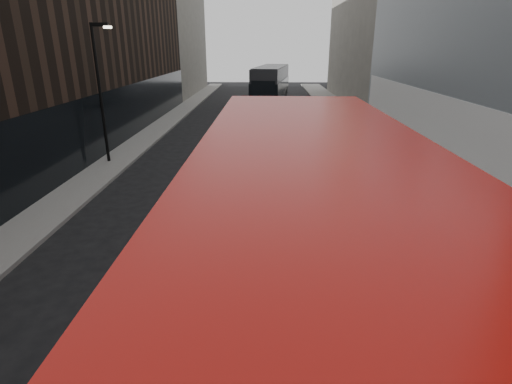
# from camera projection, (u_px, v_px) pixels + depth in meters

# --- Properties ---
(sidewalk_right) EXTENTS (3.00, 80.00, 0.15)m
(sidewalk_right) POSITION_uv_depth(u_px,v_px,m) (368.00, 136.00, 28.09)
(sidewalk_right) COLOR slate
(sidewalk_right) RESTS_ON ground
(sidewalk_left) EXTENTS (2.00, 80.00, 0.15)m
(sidewalk_left) POSITION_uv_depth(u_px,v_px,m) (150.00, 135.00, 28.44)
(sidewalk_left) COLOR slate
(sidewalk_left) RESTS_ON ground
(building_victorian) EXTENTS (6.50, 24.00, 21.00)m
(building_victorian) POSITION_uv_depth(u_px,v_px,m) (371.00, 10.00, 42.51)
(building_victorian) COLOR #66615A
(building_victorian) RESTS_ON ground
(building_left_mid) EXTENTS (5.00, 24.00, 14.00)m
(building_left_mid) POSITION_uv_depth(u_px,v_px,m) (114.00, 33.00, 30.82)
(building_left_mid) COLOR black
(building_left_mid) RESTS_ON ground
(building_left_far) EXTENTS (5.00, 20.00, 13.00)m
(building_left_far) POSITION_uv_depth(u_px,v_px,m) (176.00, 42.00, 51.63)
(building_left_far) COLOR #66615A
(building_left_far) RESTS_ON ground
(street_lamp) EXTENTS (1.06, 0.22, 7.00)m
(street_lamp) POSITION_uv_depth(u_px,v_px,m) (101.00, 85.00, 20.46)
(street_lamp) COLOR black
(street_lamp) RESTS_ON sidewalk_left
(grey_bus) EXTENTS (4.54, 12.51, 3.96)m
(grey_bus) POSITION_uv_depth(u_px,v_px,m) (271.00, 83.00, 44.49)
(grey_bus) COLOR black
(grey_bus) RESTS_ON ground
(car_a) EXTENTS (1.67, 4.04, 1.37)m
(car_a) POSITION_uv_depth(u_px,v_px,m) (329.00, 181.00, 16.89)
(car_a) COLOR black
(car_a) RESTS_ON ground
(car_b) EXTENTS (1.71, 4.28, 1.38)m
(car_b) POSITION_uv_depth(u_px,v_px,m) (311.00, 129.00, 27.54)
(car_b) COLOR gray
(car_b) RESTS_ON ground
(car_c) EXTENTS (2.53, 4.99, 1.39)m
(car_c) POSITION_uv_depth(u_px,v_px,m) (326.00, 128.00, 27.76)
(car_c) COLOR black
(car_c) RESTS_ON ground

